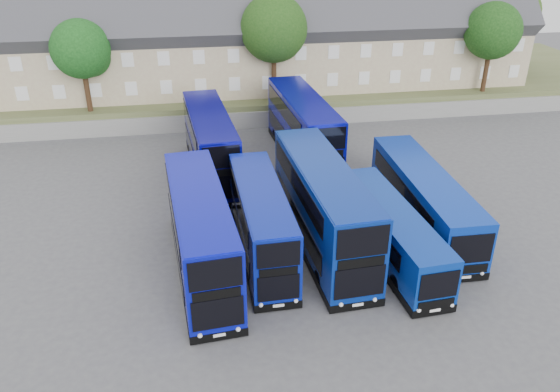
{
  "coord_description": "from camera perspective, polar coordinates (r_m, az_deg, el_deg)",
  "views": [
    {
      "loc": [
        -5.3,
        -21.86,
        17.0
      ],
      "look_at": [
        -0.64,
        6.32,
        2.2
      ],
      "focal_mm": 35.0,
      "sensor_mm": 36.0,
      "label": 1
    }
  ],
  "objects": [
    {
      "name": "tree_east",
      "position": [
        55.23,
        21.4,
        15.59
      ],
      "size": [
        5.12,
        5.12,
        8.16
      ],
      "color": "#382314",
      "rests_on": "earth_bank"
    },
    {
      "name": "dd_front_right",
      "position": [
        30.5,
        4.49,
        -1.32
      ],
      "size": [
        3.5,
        12.37,
        4.86
      ],
      "rotation": [
        0.0,
        0.0,
        0.06
      ],
      "color": "navy",
      "rests_on": "ground"
    },
    {
      "name": "dd_front_mid",
      "position": [
        29.75,
        -1.96,
        -2.91
      ],
      "size": [
        2.58,
        10.3,
        4.07
      ],
      "rotation": [
        0.0,
        0.0,
        0.02
      ],
      "color": "#081994",
      "rests_on": "ground"
    },
    {
      "name": "terrace_row",
      "position": [
        53.16,
        -3.63,
        16.06
      ],
      "size": [
        54.0,
        10.4,
        11.2
      ],
      "color": "tan",
      "rests_on": "earth_bank"
    },
    {
      "name": "earth_bank",
      "position": [
        58.35,
        -3.9,
        11.42
      ],
      "size": [
        80.0,
        20.0,
        2.0
      ],
      "primitive_type": "cube",
      "color": "#4F5731",
      "rests_on": "ground"
    },
    {
      "name": "coach_east_a",
      "position": [
        30.53,
        11.51,
        -3.85
      ],
      "size": [
        3.01,
        10.95,
        2.96
      ],
      "rotation": [
        0.0,
        0.0,
        0.07
      ],
      "color": "#082D98",
      "rests_on": "ground"
    },
    {
      "name": "ground",
      "position": [
        28.2,
        3.42,
        -9.75
      ],
      "size": [
        120.0,
        120.0,
        0.0
      ],
      "primitive_type": "plane",
      "color": "#4A4A4F",
      "rests_on": "ground"
    },
    {
      "name": "tree_mid",
      "position": [
        48.86,
        -0.49,
        16.86
      ],
      "size": [
        5.76,
        5.76,
        9.18
      ],
      "color": "#382314",
      "rests_on": "earth_bank"
    },
    {
      "name": "dd_rear_left",
      "position": [
        39.57,
        -7.28,
        5.31
      ],
      "size": [
        3.57,
        11.79,
        4.62
      ],
      "rotation": [
        0.0,
        0.0,
        0.08
      ],
      "color": "#060678",
      "rests_on": "ground"
    },
    {
      "name": "coach_east_b",
      "position": [
        34.0,
        14.74,
        -0.39
      ],
      "size": [
        2.81,
        12.5,
        3.4
      ],
      "rotation": [
        0.0,
        0.0,
        -0.02
      ],
      "color": "#082EA3",
      "rests_on": "ground"
    },
    {
      "name": "tree_west",
      "position": [
        48.76,
        -19.91,
        14.05
      ],
      "size": [
        4.8,
        4.8,
        7.65
      ],
      "color": "#382314",
      "rests_on": "earth_bank"
    },
    {
      "name": "tree_far",
      "position": [
        64.16,
        23.22,
        17.02
      ],
      "size": [
        5.44,
        5.44,
        8.67
      ],
      "color": "#382314",
      "rests_on": "earth_bank"
    },
    {
      "name": "retaining_wall",
      "position": [
        48.94,
        -2.67,
        7.97
      ],
      "size": [
        70.0,
        0.4,
        1.5
      ],
      "primitive_type": "cube",
      "color": "slate",
      "rests_on": "ground"
    },
    {
      "name": "dd_front_left",
      "position": [
        28.59,
        -8.27,
        -4.01
      ],
      "size": [
        3.6,
        11.65,
        4.56
      ],
      "rotation": [
        0.0,
        0.0,
        0.09
      ],
      "color": "#080FA2",
      "rests_on": "ground"
    },
    {
      "name": "dd_rear_right",
      "position": [
        41.95,
        2.4,
        6.98
      ],
      "size": [
        3.6,
        12.37,
        4.86
      ],
      "rotation": [
        0.0,
        0.0,
        0.07
      ],
      "color": "#070989",
      "rests_on": "ground"
    }
  ]
}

